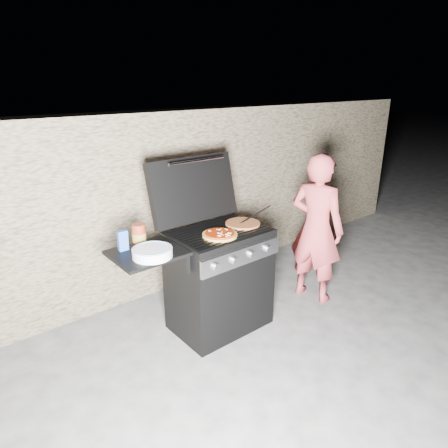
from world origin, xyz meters
TOP-DOWN VIEW (x-y plane):
  - ground at (0.00, 0.00)m, footprint 50.00×50.00m
  - stone_wall at (0.00, 1.05)m, footprint 8.00×0.35m
  - gas_grill at (-0.25, 0.00)m, footprint 1.34×0.79m
  - pizza_topped at (-0.08, -0.11)m, footprint 0.31×0.31m
  - pizza_plain at (0.24, -0.02)m, footprint 0.36×0.36m
  - sauce_jar at (-0.64, 0.17)m, footprint 0.13×0.13m
  - blue_carton at (-0.79, 0.13)m, footprint 0.07×0.05m
  - plate_stack at (-0.68, -0.10)m, footprint 0.30×0.30m
  - person at (1.04, -0.19)m, footprint 0.46×0.60m
  - tongs at (0.40, 0.00)m, footprint 0.42×0.05m

SIDE VIEW (x-z plane):
  - ground at x=0.00m, z-range 0.00..0.00m
  - gas_grill at x=-0.25m, z-range 0.00..0.91m
  - person at x=1.04m, z-range 0.00..1.46m
  - stone_wall at x=0.00m, z-range 0.00..1.80m
  - pizza_plain at x=0.24m, z-range 0.91..0.93m
  - pizza_topped at x=-0.08m, z-range 0.91..0.94m
  - plate_stack at x=-0.68m, z-range 0.90..0.97m
  - tongs at x=0.40m, z-range 0.91..1.00m
  - blue_carton at x=-0.79m, z-range 0.90..1.05m
  - sauce_jar at x=-0.64m, z-range 0.90..1.06m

